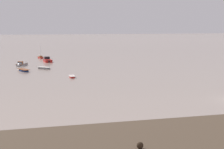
% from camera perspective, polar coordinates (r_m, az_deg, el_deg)
% --- Properties ---
extents(tidal_rock_left, '(0.61, 0.61, 0.61)m').
position_cam_1_polar(tidal_rock_left, '(33.28, 4.31, -10.76)').
color(tidal_rock_left, '#2D2116').
rests_on(tidal_rock_left, mudflat_shore).
extents(rowboat_moored_0, '(3.79, 3.94, 0.64)m').
position_cam_1_polar(rowboat_moored_0, '(95.78, -10.36, 0.98)').
color(rowboat_moored_0, gray).
rests_on(rowboat_moored_0, ground).
extents(motorboat_moored_0, '(2.37, 5.97, 2.21)m').
position_cam_1_polar(motorboat_moored_0, '(114.48, -9.88, 2.13)').
color(motorboat_moored_0, red).
rests_on(motorboat_moored_0, ground).
extents(motorboat_moored_1, '(3.54, 5.01, 1.81)m').
position_cam_1_polar(motorboat_moored_1, '(104.14, -13.77, 1.46)').
color(motorboat_moored_1, gray).
rests_on(motorboat_moored_1, ground).
extents(rowboat_moored_1, '(3.10, 4.83, 0.72)m').
position_cam_1_polar(rowboat_moored_1, '(91.58, -13.35, 0.61)').
color(rowboat_moored_1, navy).
rests_on(rowboat_moored_1, ground).
extents(rowboat_moored_2, '(1.23, 3.29, 0.51)m').
position_cam_1_polar(rowboat_moored_2, '(79.17, -6.13, -0.34)').
color(rowboat_moored_2, red).
rests_on(rowboat_moored_2, ground).
extents(sailboat_moored_0, '(2.41, 4.66, 5.00)m').
position_cam_1_polar(sailboat_moored_0, '(126.73, -10.87, 2.57)').
color(sailboat_moored_0, red).
rests_on(sailboat_moored_0, ground).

